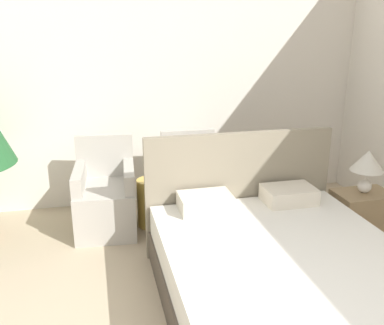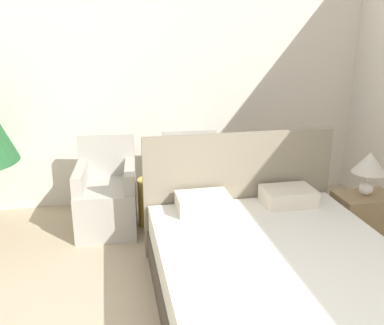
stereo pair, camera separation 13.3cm
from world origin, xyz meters
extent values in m
cube|color=silver|center=(0.00, 3.50, 1.45)|extent=(10.00, 0.06, 2.90)
cube|color=#4C4238|center=(0.60, 1.07, 0.13)|extent=(1.70, 2.04, 0.27)
cube|color=white|center=(0.60, 1.07, 0.39)|extent=(1.66, 2.00, 0.25)
cube|color=gray|center=(0.60, 2.12, 0.56)|extent=(1.73, 0.06, 1.12)
cube|color=silver|center=(0.22, 1.89, 0.59)|extent=(0.44, 0.32, 0.14)
cube|color=silver|center=(0.98, 1.89, 0.59)|extent=(0.44, 0.32, 0.14)
cube|color=#B7B2A8|center=(-0.59, 2.76, 0.24)|extent=(0.64, 0.75, 0.47)
cube|color=#B7B2A8|center=(-0.57, 3.08, 0.70)|extent=(0.59, 0.10, 0.45)
cube|color=#B7B2A8|center=(-0.84, 2.78, 0.57)|extent=(0.15, 0.64, 0.19)
cube|color=#B7B2A8|center=(-0.35, 2.74, 0.57)|extent=(0.15, 0.64, 0.19)
cube|color=#B7B2A8|center=(0.33, 2.76, 0.24)|extent=(0.60, 0.72, 0.47)
cube|color=#B7B2A8|center=(0.33, 3.08, 0.70)|extent=(0.59, 0.07, 0.45)
cube|color=#B7B2A8|center=(0.08, 2.77, 0.57)|extent=(0.11, 0.64, 0.19)
cube|color=#B7B2A8|center=(0.57, 2.76, 0.57)|extent=(0.11, 0.64, 0.19)
cube|color=#937A56|center=(1.78, 1.95, 0.26)|extent=(0.53, 0.36, 0.51)
sphere|color=white|center=(1.78, 1.96, 0.57)|extent=(0.13, 0.13, 0.13)
cylinder|color=white|center=(1.78, 1.96, 0.68)|extent=(0.02, 0.02, 0.09)
cone|color=beige|center=(1.78, 1.96, 0.83)|extent=(0.31, 0.31, 0.19)
cylinder|color=gold|center=(-0.13, 2.77, 0.25)|extent=(0.28, 0.28, 0.51)
camera|label=1|loc=(-0.65, -1.32, 2.02)|focal=40.00mm
camera|label=2|loc=(-0.52, -1.35, 2.02)|focal=40.00mm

